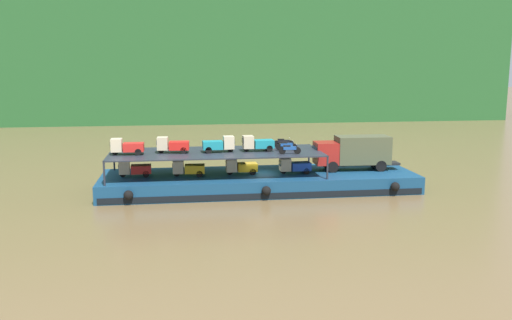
# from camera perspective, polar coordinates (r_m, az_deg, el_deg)

# --- Properties ---
(ground_plane) EXTENTS (400.00, 400.00, 0.00)m
(ground_plane) POSITION_cam_1_polar(r_m,az_deg,el_deg) (48.67, 0.33, -3.12)
(ground_plane) COLOR brown
(hillside_far_bank) EXTENTS (114.93, 27.74, 32.86)m
(hillside_far_bank) POSITION_cam_1_polar(r_m,az_deg,el_deg) (114.14, -4.61, 13.72)
(hillside_far_bank) COLOR #235628
(hillside_far_bank) RESTS_ON ground
(cargo_barge) EXTENTS (27.54, 8.26, 1.50)m
(cargo_barge) POSITION_cam_1_polar(r_m,az_deg,el_deg) (48.48, 0.34, -2.27)
(cargo_barge) COLOR navy
(cargo_barge) RESTS_ON ground
(covered_lorry) EXTENTS (7.90, 2.46, 3.10)m
(covered_lorry) POSITION_cam_1_polar(r_m,az_deg,el_deg) (50.43, 10.20, 0.88)
(covered_lorry) COLOR maroon
(covered_lorry) RESTS_ON cargo_barge
(cargo_rack) EXTENTS (18.34, 6.85, 2.00)m
(cargo_rack) POSITION_cam_1_polar(r_m,az_deg,el_deg) (47.61, -4.19, 0.77)
(cargo_rack) COLOR #232833
(cargo_rack) RESTS_ON cargo_barge
(mini_truck_lower_stern) EXTENTS (2.79, 1.28, 1.38)m
(mini_truck_lower_stern) POSITION_cam_1_polar(r_m,az_deg,el_deg) (47.99, -12.58, -0.88)
(mini_truck_lower_stern) COLOR red
(mini_truck_lower_stern) RESTS_ON cargo_barge
(mini_truck_lower_aft) EXTENTS (2.78, 1.28, 1.38)m
(mini_truck_lower_aft) POSITION_cam_1_polar(r_m,az_deg,el_deg) (47.38, -7.10, -0.86)
(mini_truck_lower_aft) COLOR gold
(mini_truck_lower_aft) RESTS_ON cargo_barge
(mini_truck_lower_mid) EXTENTS (2.76, 1.24, 1.38)m
(mini_truck_lower_mid) POSITION_cam_1_polar(r_m,az_deg,el_deg) (47.80, -1.59, -0.68)
(mini_truck_lower_mid) COLOR gold
(mini_truck_lower_mid) RESTS_ON cargo_barge
(mini_truck_lower_fore) EXTENTS (2.77, 1.25, 1.38)m
(mini_truck_lower_fore) POSITION_cam_1_polar(r_m,az_deg,el_deg) (48.26, 4.03, -0.60)
(mini_truck_lower_fore) COLOR #1E47B7
(mini_truck_lower_fore) RESTS_ON cargo_barge
(mini_truck_upper_stern) EXTENTS (2.74, 1.21, 1.38)m
(mini_truck_upper_stern) POSITION_cam_1_polar(r_m,az_deg,el_deg) (47.22, -13.34, 1.37)
(mini_truck_upper_stern) COLOR red
(mini_truck_upper_stern) RESTS_ON cargo_rack
(mini_truck_upper_mid) EXTENTS (2.79, 1.29, 1.38)m
(mini_truck_upper_mid) POSITION_cam_1_polar(r_m,az_deg,el_deg) (47.43, -8.72, 1.57)
(mini_truck_upper_mid) COLOR red
(mini_truck_upper_mid) RESTS_ON cargo_rack
(mini_truck_upper_fore) EXTENTS (2.78, 1.27, 1.38)m
(mini_truck_upper_fore) POSITION_cam_1_polar(r_m,az_deg,el_deg) (47.38, -3.88, 1.65)
(mini_truck_upper_fore) COLOR teal
(mini_truck_upper_fore) RESTS_ON cargo_rack
(mini_truck_upper_bow) EXTENTS (2.79, 1.29, 1.38)m
(mini_truck_upper_bow) POSITION_cam_1_polar(r_m,az_deg,el_deg) (47.82, 0.15, 1.75)
(mini_truck_upper_bow) COLOR teal
(mini_truck_upper_bow) RESTS_ON cargo_rack
(motorcycle_upper_port) EXTENTS (1.90, 0.55, 0.87)m
(motorcycle_upper_port) POSITION_cam_1_polar(r_m,az_deg,el_deg) (46.32, 3.52, 1.14)
(motorcycle_upper_port) COLOR black
(motorcycle_upper_port) RESTS_ON cargo_rack
(motorcycle_upper_centre) EXTENTS (1.90, 0.55, 0.87)m
(motorcycle_upper_centre) POSITION_cam_1_polar(r_m,az_deg,el_deg) (48.33, 3.19, 1.52)
(motorcycle_upper_centre) COLOR black
(motorcycle_upper_centre) RESTS_ON cargo_rack
(motorcycle_upper_stbd) EXTENTS (1.90, 0.55, 0.87)m
(motorcycle_upper_stbd) POSITION_cam_1_polar(r_m,az_deg,el_deg) (50.35, 2.88, 1.86)
(motorcycle_upper_stbd) COLOR black
(motorcycle_upper_stbd) RESTS_ON cargo_rack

